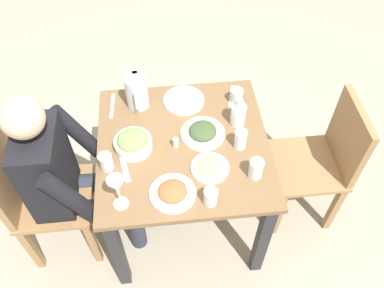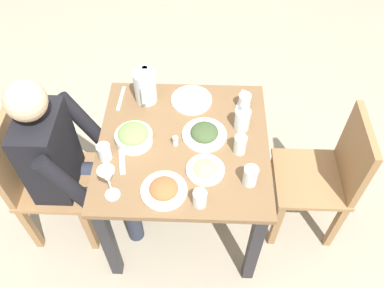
{
  "view_description": "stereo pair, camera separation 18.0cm",
  "coord_description": "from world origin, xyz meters",
  "px_view_note": "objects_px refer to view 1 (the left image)",
  "views": [
    {
      "loc": [
        1.29,
        -0.09,
        2.33
      ],
      "look_at": [
        0.01,
        0.04,
        0.74
      ],
      "focal_mm": 37.84,
      "sensor_mm": 36.0,
      "label": 1
    },
    {
      "loc": [
        1.29,
        0.09,
        2.33
      ],
      "look_at": [
        0.01,
        0.04,
        0.74
      ],
      "focal_mm": 37.84,
      "sensor_mm": 36.0,
      "label": 2
    }
  ],
  "objects_px": {
    "chair_far": "(323,158)",
    "chair_near": "(36,194)",
    "dining_table": "(184,159)",
    "plate_dolmas": "(203,132)",
    "salt_shaker": "(176,143)",
    "water_glass_far_right": "(106,162)",
    "wine_glass": "(117,187)",
    "water_pitcher": "(137,92)",
    "water_glass_center": "(241,139)",
    "salad_bowl": "(133,142)",
    "water_glass_by_pitcher": "(237,96)",
    "diner_near": "(69,175)",
    "water_glass_near_right": "(211,197)",
    "plate_yoghurt": "(184,99)",
    "plate_fries": "(210,167)",
    "water_glass_far_left": "(256,169)",
    "plate_rice_curry": "(173,192)",
    "oil_carafe": "(238,115)"
  },
  "relations": [
    {
      "from": "chair_near",
      "to": "dining_table",
      "type": "bearing_deg",
      "value": 94.88
    },
    {
      "from": "chair_near",
      "to": "diner_near",
      "type": "distance_m",
      "value": 0.25
    },
    {
      "from": "diner_near",
      "to": "plate_rice_curry",
      "type": "xyz_separation_m",
      "value": [
        0.23,
        0.51,
        0.11
      ]
    },
    {
      "from": "salt_shaker",
      "to": "plate_rice_curry",
      "type": "bearing_deg",
      "value": -7.47
    },
    {
      "from": "plate_yoghurt",
      "to": "water_glass_far_right",
      "type": "xyz_separation_m",
      "value": [
        0.41,
        -0.41,
        0.03
      ]
    },
    {
      "from": "water_pitcher",
      "to": "water_glass_center",
      "type": "bearing_deg",
      "value": 55.04
    },
    {
      "from": "water_glass_far_left",
      "to": "oil_carafe",
      "type": "height_order",
      "value": "oil_carafe"
    },
    {
      "from": "dining_table",
      "to": "diner_near",
      "type": "relative_size",
      "value": 0.74
    },
    {
      "from": "diner_near",
      "to": "water_glass_near_right",
      "type": "xyz_separation_m",
      "value": [
        0.29,
        0.68,
        0.13
      ]
    },
    {
      "from": "plate_yoghurt",
      "to": "water_glass_far_right",
      "type": "height_order",
      "value": "water_glass_far_right"
    },
    {
      "from": "wine_glass",
      "to": "salt_shaker",
      "type": "xyz_separation_m",
      "value": [
        -0.31,
        0.27,
        -0.11
      ]
    },
    {
      "from": "chair_far",
      "to": "water_glass_near_right",
      "type": "xyz_separation_m",
      "value": [
        0.35,
        -0.7,
        0.28
      ]
    },
    {
      "from": "diner_near",
      "to": "salt_shaker",
      "type": "distance_m",
      "value": 0.56
    },
    {
      "from": "plate_rice_curry",
      "to": "water_glass_near_right",
      "type": "height_order",
      "value": "water_glass_near_right"
    },
    {
      "from": "chair_far",
      "to": "water_glass_near_right",
      "type": "distance_m",
      "value": 0.83
    },
    {
      "from": "chair_far",
      "to": "plate_dolmas",
      "type": "bearing_deg",
      "value": -94.22
    },
    {
      "from": "water_glass_far_left",
      "to": "water_glass_near_right",
      "type": "distance_m",
      "value": 0.26
    },
    {
      "from": "chair_near",
      "to": "water_pitcher",
      "type": "relative_size",
      "value": 4.63
    },
    {
      "from": "diner_near",
      "to": "wine_glass",
      "type": "bearing_deg",
      "value": 47.5
    },
    {
      "from": "water_glass_near_right",
      "to": "salt_shaker",
      "type": "height_order",
      "value": "water_glass_near_right"
    },
    {
      "from": "diner_near",
      "to": "plate_fries",
      "type": "distance_m",
      "value": 0.71
    },
    {
      "from": "chair_near",
      "to": "water_glass_by_pitcher",
      "type": "height_order",
      "value": "chair_near"
    },
    {
      "from": "chair_near",
      "to": "plate_fries",
      "type": "height_order",
      "value": "chair_near"
    },
    {
      "from": "chair_far",
      "to": "salad_bowl",
      "type": "bearing_deg",
      "value": -90.08
    },
    {
      "from": "oil_carafe",
      "to": "plate_dolmas",
      "type": "bearing_deg",
      "value": -71.5
    },
    {
      "from": "chair_near",
      "to": "water_glass_by_pitcher",
      "type": "xyz_separation_m",
      "value": [
        -0.33,
        1.11,
        0.28
      ]
    },
    {
      "from": "dining_table",
      "to": "salad_bowl",
      "type": "bearing_deg",
      "value": -90.3
    },
    {
      "from": "salad_bowl",
      "to": "water_glass_by_pitcher",
      "type": "distance_m",
      "value": 0.63
    },
    {
      "from": "chair_near",
      "to": "water_glass_by_pitcher",
      "type": "relative_size",
      "value": 10.26
    },
    {
      "from": "water_glass_far_right",
      "to": "wine_glass",
      "type": "distance_m",
      "value": 0.24
    },
    {
      "from": "diner_near",
      "to": "water_glass_far_right",
      "type": "bearing_deg",
      "value": 78.99
    },
    {
      "from": "plate_yoghurt",
      "to": "wine_glass",
      "type": "xyz_separation_m",
      "value": [
        0.62,
        -0.34,
        0.12
      ]
    },
    {
      "from": "chair_near",
      "to": "plate_dolmas",
      "type": "height_order",
      "value": "chair_near"
    },
    {
      "from": "chair_far",
      "to": "chair_near",
      "type": "bearing_deg",
      "value": -87.56
    },
    {
      "from": "dining_table",
      "to": "salt_shaker",
      "type": "bearing_deg",
      "value": -72.19
    },
    {
      "from": "chair_far",
      "to": "diner_near",
      "type": "bearing_deg",
      "value": -87.2
    },
    {
      "from": "water_glass_far_left",
      "to": "wine_glass",
      "type": "height_order",
      "value": "wine_glass"
    },
    {
      "from": "water_glass_far_left",
      "to": "salt_shaker",
      "type": "bearing_deg",
      "value": -121.14
    },
    {
      "from": "water_pitcher",
      "to": "salad_bowl",
      "type": "bearing_deg",
      "value": -5.78
    },
    {
      "from": "water_glass_far_right",
      "to": "water_glass_far_left",
      "type": "height_order",
      "value": "water_glass_far_left"
    },
    {
      "from": "water_glass_far_left",
      "to": "water_glass_center",
      "type": "bearing_deg",
      "value": -167.85
    },
    {
      "from": "dining_table",
      "to": "chair_near",
      "type": "relative_size",
      "value": 0.98
    },
    {
      "from": "water_pitcher",
      "to": "oil_carafe",
      "type": "relative_size",
      "value": 1.16
    },
    {
      "from": "wine_glass",
      "to": "chair_near",
      "type": "bearing_deg",
      "value": -117.76
    },
    {
      "from": "chair_near",
      "to": "diner_near",
      "type": "xyz_separation_m",
      "value": [
        0.0,
        0.2,
        0.15
      ]
    },
    {
      "from": "chair_near",
      "to": "oil_carafe",
      "type": "bearing_deg",
      "value": 99.49
    },
    {
      "from": "diner_near",
      "to": "oil_carafe",
      "type": "bearing_deg",
      "value": 101.64
    },
    {
      "from": "plate_fries",
      "to": "water_glass_center",
      "type": "distance_m",
      "value": 0.21
    },
    {
      "from": "plate_dolmas",
      "to": "water_glass_far_left",
      "type": "distance_m",
      "value": 0.35
    },
    {
      "from": "plate_dolmas",
      "to": "salt_shaker",
      "type": "bearing_deg",
      "value": -66.57
    }
  ]
}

